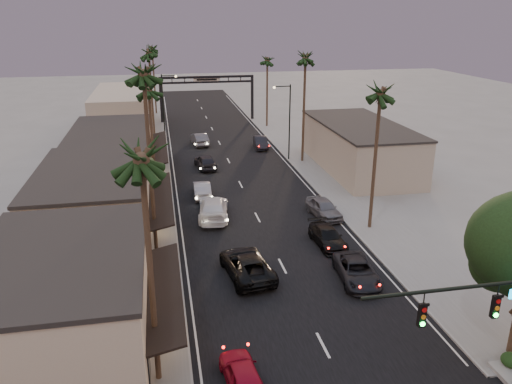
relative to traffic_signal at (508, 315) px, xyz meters
name	(u,v)px	position (x,y,z in m)	size (l,w,h in m)	color
ground	(236,176)	(-5.69, 36.00, -5.08)	(200.00, 200.00, 0.00)	slate
road	(230,163)	(-5.69, 41.00, -5.08)	(14.00, 120.00, 0.02)	black
sidewalk_left	(148,151)	(-15.19, 48.00, -5.02)	(5.00, 92.00, 0.12)	slate
sidewalk_right	(292,144)	(3.81, 48.00, -5.02)	(5.00, 92.00, 0.12)	slate
storefront_near	(66,306)	(-18.69, 8.00, -2.33)	(8.00, 12.00, 5.50)	#BFAA91
storefront_mid	(96,207)	(-18.69, 22.00, -2.33)	(8.00, 14.00, 5.50)	#9E937E
storefront_far	(112,155)	(-18.69, 38.00, -2.58)	(8.00, 16.00, 5.00)	#BFAA91
storefront_dist	(124,111)	(-18.69, 61.00, -2.08)	(8.00, 20.00, 6.00)	#9E937E
building_right	(359,147)	(8.31, 36.00, -2.58)	(8.00, 18.00, 5.00)	#9E937E
traffic_signal	(508,315)	(0.00, 0.00, 0.00)	(8.51, 0.22, 7.80)	black
arch	(207,87)	(-5.69, 66.00, 0.45)	(15.20, 0.40, 7.27)	black
streetlight_right	(287,116)	(1.23, 41.00, 0.25)	(2.13, 0.30, 9.00)	black
streetlight_left	(165,102)	(-12.61, 54.00, 0.25)	(2.13, 0.30, 9.00)	black
palm_la	(141,150)	(-14.29, 5.00, 6.36)	(3.20, 3.20, 13.20)	#38281C
palm_lb	(143,68)	(-14.29, 18.00, 8.30)	(3.20, 3.20, 15.20)	#38281C
palm_lc	(148,85)	(-14.29, 32.00, 5.39)	(3.20, 3.20, 12.20)	#38281C
palm_ld	(149,49)	(-14.29, 51.00, 7.33)	(3.20, 3.20, 14.20)	#38281C
palm_ra	(381,88)	(2.91, 20.00, 6.36)	(3.20, 3.20, 13.20)	#38281C
palm_rb	(306,54)	(2.91, 40.00, 7.33)	(3.20, 3.20, 14.20)	#38281C
palm_rc	(267,57)	(2.91, 60.00, 5.39)	(3.20, 3.20, 12.20)	#38281C
palm_far	(152,46)	(-13.99, 74.00, 6.36)	(3.20, 3.20, 13.20)	#38281C
oncoming_red	(243,375)	(-10.40, 3.73, -4.39)	(1.63, 4.05, 1.38)	maroon
oncoming_pickup	(247,265)	(-8.36, 14.19, -4.27)	(2.70, 5.86, 1.63)	black
oncoming_silver	(202,189)	(-9.91, 30.19, -4.34)	(1.56, 4.48, 1.48)	gray
oncoming_white	(213,208)	(-9.42, 24.69, -4.20)	(2.46, 6.05, 1.76)	silver
oncoming_dgrey	(205,162)	(-8.68, 39.43, -4.28)	(1.90, 4.72, 1.61)	black
oncoming_grey_far	(200,139)	(-8.39, 50.36, -4.27)	(1.71, 4.90, 1.61)	#4C4C51
curbside_near	(357,271)	(-1.36, 12.15, -4.38)	(2.34, 5.07, 1.41)	black
curbside_black	(328,237)	(-1.52, 17.65, -4.40)	(1.91, 4.69, 1.36)	black
curbside_grey	(324,208)	(0.01, 23.15, -4.29)	(1.86, 4.62, 1.57)	#57575C
curbside_far	(261,143)	(-0.71, 47.13, -4.33)	(1.59, 4.55, 1.50)	black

